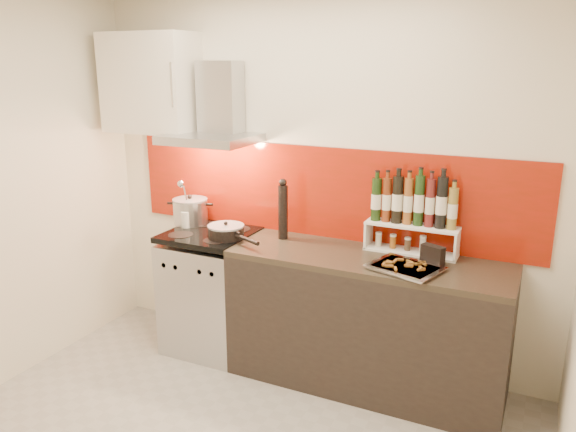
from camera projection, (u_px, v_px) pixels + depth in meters
The scene contains 13 objects.
back_wall at pixel (316, 180), 3.94m from camera, with size 3.40×0.02×2.60m, color silver.
backsplash at pixel (321, 192), 3.93m from camera, with size 3.00×0.02×0.64m, color maroon.
range_stove at pixel (212, 292), 4.19m from camera, with size 0.60×0.60×0.91m.
counter at pixel (366, 321), 3.70m from camera, with size 1.80×0.60×0.90m.
range_hood at pixel (216, 114), 3.97m from camera, with size 0.62×0.50×0.61m.
upper_cabinet at pixel (151, 83), 4.13m from camera, with size 0.70×0.35×0.72m, color white.
stock_pot at pixel (190, 211), 4.26m from camera, with size 0.26×0.26×0.23m.
saute_pan at pixel (227, 232), 3.92m from camera, with size 0.47×0.29×0.12m.
utensil_jar at pixel (185, 214), 4.15m from camera, with size 0.08×0.12×0.38m.
pepper_mill at pixel (283, 210), 3.90m from camera, with size 0.07×0.07×0.43m.
step_shelf at pixel (412, 214), 3.59m from camera, with size 0.60×0.16×0.52m.
caddy_box at pixel (433, 255), 3.43m from camera, with size 0.14×0.06×0.12m, color black.
baking_tray at pixel (405, 267), 3.35m from camera, with size 0.48×0.42×0.03m.
Camera 1 is at (1.49, -2.17, 2.11)m, focal length 35.00 mm.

